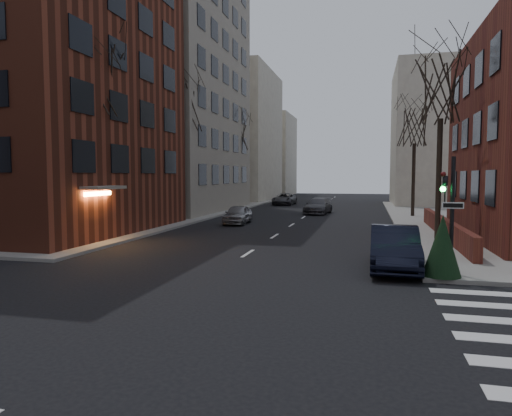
# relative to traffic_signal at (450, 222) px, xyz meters

# --- Properties ---
(ground) EXTENTS (160.00, 160.00, 0.00)m
(ground) POSITION_rel_traffic_signal_xyz_m (-7.94, -8.99, -1.91)
(ground) COLOR black
(ground) RESTS_ON ground
(sidewalk_far_left) EXTENTS (44.00, 44.00, 0.15)m
(sidewalk_far_left) POSITION_rel_traffic_signal_xyz_m (-36.94, 21.01, -1.83)
(sidewalk_far_left) COLOR gray
(sidewalk_far_left) RESTS_ON ground
(building_left_brick) EXTENTS (15.00, 15.00, 18.00)m
(building_left_brick) POSITION_rel_traffic_signal_xyz_m (-23.44, 7.51, 7.09)
(building_left_brick) COLOR brown
(building_left_brick) RESTS_ON ground
(building_left_tan) EXTENTS (18.00, 18.00, 28.00)m
(building_left_tan) POSITION_rel_traffic_signal_xyz_m (-24.94, 25.01, 12.09)
(building_left_tan) COLOR gray
(building_left_tan) RESTS_ON ground
(low_wall_right) EXTENTS (0.35, 16.00, 1.00)m
(low_wall_right) POSITION_rel_traffic_signal_xyz_m (1.36, 10.01, -1.26)
(low_wall_right) COLOR maroon
(low_wall_right) RESTS_ON sidewalk_far_right
(building_distant_la) EXTENTS (14.00, 16.00, 18.00)m
(building_distant_la) POSITION_rel_traffic_signal_xyz_m (-22.94, 46.01, 7.09)
(building_distant_la) COLOR beige
(building_distant_la) RESTS_ON ground
(building_distant_ra) EXTENTS (14.00, 14.00, 16.00)m
(building_distant_ra) POSITION_rel_traffic_signal_xyz_m (7.06, 41.01, 6.09)
(building_distant_ra) COLOR beige
(building_distant_ra) RESTS_ON ground
(building_distant_lb) EXTENTS (10.00, 12.00, 14.00)m
(building_distant_lb) POSITION_rel_traffic_signal_xyz_m (-20.94, 63.01, 5.09)
(building_distant_lb) COLOR beige
(building_distant_lb) RESTS_ON ground
(traffic_signal) EXTENTS (0.76, 0.44, 4.00)m
(traffic_signal) POSITION_rel_traffic_signal_xyz_m (0.00, 0.00, 0.00)
(traffic_signal) COLOR black
(traffic_signal) RESTS_ON sidewalk_far_right
(tree_left_a) EXTENTS (4.18, 4.18, 10.26)m
(tree_left_a) POSITION_rel_traffic_signal_xyz_m (-16.74, 5.01, 6.56)
(tree_left_a) COLOR #2D231C
(tree_left_a) RESTS_ON sidewalk_far_left
(tree_left_b) EXTENTS (4.40, 4.40, 10.80)m
(tree_left_b) POSITION_rel_traffic_signal_xyz_m (-16.74, 17.01, 7.00)
(tree_left_b) COLOR #2D231C
(tree_left_b) RESTS_ON sidewalk_far_left
(tree_left_c) EXTENTS (3.96, 3.96, 9.72)m
(tree_left_c) POSITION_rel_traffic_signal_xyz_m (-16.74, 31.01, 6.12)
(tree_left_c) COLOR #2D231C
(tree_left_c) RESTS_ON sidewalk_far_left
(tree_right_a) EXTENTS (3.96, 3.96, 9.72)m
(tree_right_a) POSITION_rel_traffic_signal_xyz_m (0.86, 9.01, 6.12)
(tree_right_a) COLOR #2D231C
(tree_right_a) RESTS_ON sidewalk_far_right
(tree_right_b) EXTENTS (3.74, 3.74, 9.18)m
(tree_right_b) POSITION_rel_traffic_signal_xyz_m (0.86, 23.01, 5.68)
(tree_right_b) COLOR #2D231C
(tree_right_b) RESTS_ON sidewalk_far_right
(streetlamp_near) EXTENTS (0.36, 0.36, 6.28)m
(streetlamp_near) POSITION_rel_traffic_signal_xyz_m (-16.14, 13.01, 2.33)
(streetlamp_near) COLOR black
(streetlamp_near) RESTS_ON sidewalk_far_left
(streetlamp_far) EXTENTS (0.36, 0.36, 6.28)m
(streetlamp_far) POSITION_rel_traffic_signal_xyz_m (-16.14, 33.01, 2.33)
(streetlamp_far) COLOR black
(streetlamp_far) RESTS_ON sidewalk_far_left
(parked_sedan) EXTENTS (1.77, 4.93, 1.62)m
(parked_sedan) POSITION_rel_traffic_signal_xyz_m (-1.74, 1.01, -1.10)
(parked_sedan) COLOR black
(parked_sedan) RESTS_ON ground
(car_lane_silver) EXTENTS (1.84, 4.09, 1.37)m
(car_lane_silver) POSITION_rel_traffic_signal_xyz_m (-11.85, 14.86, -1.22)
(car_lane_silver) COLOR gray
(car_lane_silver) RESTS_ON ground
(car_lane_gray) EXTENTS (2.47, 5.07, 1.42)m
(car_lane_gray) POSITION_rel_traffic_signal_xyz_m (-7.14, 24.94, -1.20)
(car_lane_gray) COLOR #47474C
(car_lane_gray) RESTS_ON ground
(car_lane_far) EXTENTS (2.41, 4.95, 1.36)m
(car_lane_far) POSITION_rel_traffic_signal_xyz_m (-12.34, 36.38, -1.23)
(car_lane_far) COLOR #3E3E43
(car_lane_far) RESTS_ON ground
(evergreen_shrub) EXTENTS (1.59, 1.59, 2.06)m
(evergreen_shrub) POSITION_rel_traffic_signal_xyz_m (-0.29, -0.49, -0.73)
(evergreen_shrub) COLOR black
(evergreen_shrub) RESTS_ON sidewalk_far_right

